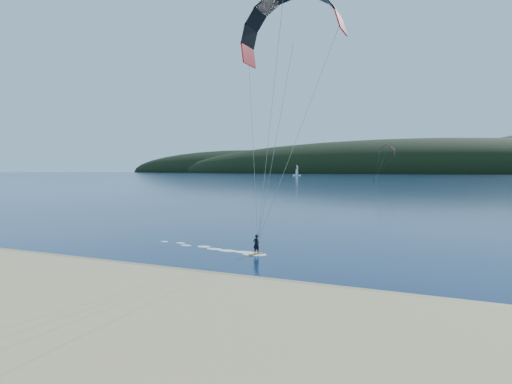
% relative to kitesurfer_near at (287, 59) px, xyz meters
% --- Properties ---
extents(ground, '(1800.00, 1800.00, 0.00)m').
position_rel_kitesurfer_near_xyz_m(ground, '(-6.31, -6.96, -13.31)').
color(ground, '#071B35').
rests_on(ground, ground).
extents(wet_sand, '(220.00, 2.50, 0.10)m').
position_rel_kitesurfer_near_xyz_m(wet_sand, '(-6.31, -2.46, -13.26)').
color(wet_sand, olive).
rests_on(wet_sand, ground).
extents(headland, '(1200.00, 310.00, 140.00)m').
position_rel_kitesurfer_near_xyz_m(headland, '(-5.68, 738.32, -13.31)').
color(headland, black).
rests_on(headland, ground).
extents(kitesurfer_near, '(19.03, 8.59, 16.40)m').
position_rel_kitesurfer_near_xyz_m(kitesurfer_near, '(0.00, 0.00, 0.00)').
color(kitesurfer_near, '#BE8716').
rests_on(kitesurfer_near, ground).
extents(kitesurfer_far, '(11.09, 4.88, 17.34)m').
position_rel_kitesurfer_near_xyz_m(kitesurfer_far, '(-21.20, 198.44, 1.15)').
color(kitesurfer_far, '#BE8716').
rests_on(kitesurfer_far, ground).
extents(sailboat, '(8.61, 5.40, 12.02)m').
position_rel_kitesurfer_near_xyz_m(sailboat, '(-134.97, 391.91, -12.42)').
color(sailboat, white).
rests_on(sailboat, ground).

